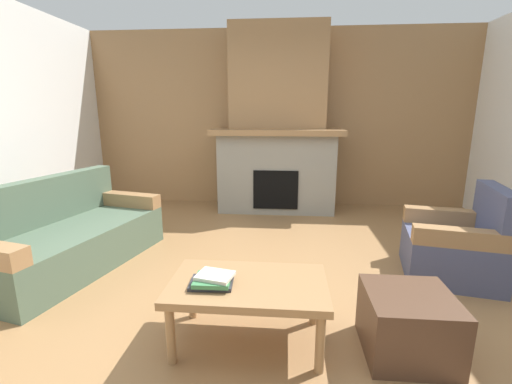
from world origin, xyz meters
name	(u,v)px	position (x,y,z in m)	size (l,w,h in m)	color
ground	(266,293)	(0.00, 0.00, 0.00)	(9.00, 9.00, 0.00)	olive
wall_back_wood_panel	(278,120)	(0.00, 3.00, 1.35)	(6.00, 0.12, 2.70)	#997047
fireplace	(277,133)	(0.00, 2.62, 1.16)	(1.90, 0.82, 2.70)	gray
couch	(67,238)	(-1.96, 0.38, 0.29)	(1.23, 1.94, 0.85)	#4C604C
armchair	(457,246)	(1.70, 0.47, 0.29)	(0.90, 0.90, 0.85)	#474C6B
coffee_table	(248,289)	(-0.08, -0.63, 0.38)	(1.00, 0.60, 0.43)	#997047
ottoman	(408,324)	(0.92, -0.65, 0.20)	(0.52, 0.52, 0.40)	#4C3323
book_stack_near_edge	(213,280)	(-0.30, -0.69, 0.46)	(0.28, 0.22, 0.07)	#2D2D33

